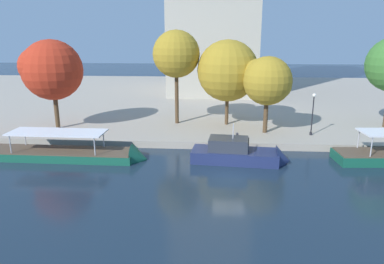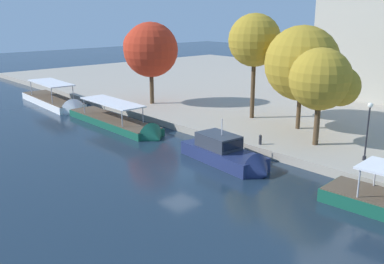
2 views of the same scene
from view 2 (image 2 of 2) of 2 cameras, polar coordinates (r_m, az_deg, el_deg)
name	(u,v)px [view 2 (image 2 of 2)]	position (r m, az deg, el deg)	size (l,w,h in m)	color
ground_plane	(180,172)	(32.14, -1.64, -5.31)	(220.00, 220.00, 0.00)	#192838
tour_boat_0	(56,104)	(57.44, -17.61, 3.62)	(14.42, 4.15, 4.26)	white
tour_boat_1	(119,125)	(45.16, -9.67, 0.96)	(15.12, 3.29, 3.78)	#14513D
motor_yacht_2	(228,157)	(33.67, 4.85, -3.32)	(8.79, 3.48, 4.49)	navy
mooring_bollard_0	(260,139)	(36.65, 9.06, -0.95)	(0.27, 0.27, 0.85)	#2D2D33
lamp_post	(368,126)	(34.29, 22.33, 0.72)	(0.38, 0.38, 4.42)	black
tree_0	(254,41)	(45.21, 8.20, 11.90)	(5.49, 5.40, 10.76)	#4C3823
tree_1	(323,79)	(36.89, 17.05, 6.78)	(5.39, 5.37, 8.11)	#4C3823
tree_2	(303,65)	(41.20, 14.50, 8.63)	(6.94, 6.94, 9.72)	#4C3823
tree_3	(149,49)	(52.21, -5.68, 10.95)	(6.51, 6.51, 9.77)	#4C3823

